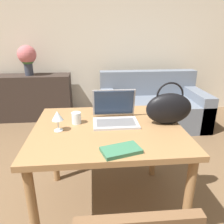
# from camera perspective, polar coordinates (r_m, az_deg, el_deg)

# --- Properties ---
(wall_back) EXTENTS (10.00, 0.06, 2.70)m
(wall_back) POSITION_cam_1_polar(r_m,az_deg,el_deg) (3.97, -5.65, 19.03)
(wall_back) COLOR beige
(wall_back) RESTS_ON ground_plane
(dining_table) EXTENTS (1.12, 0.94, 0.76)m
(dining_table) POSITION_cam_1_polar(r_m,az_deg,el_deg) (1.70, -1.11, -6.84)
(dining_table) COLOR olive
(dining_table) RESTS_ON ground_plane
(couch) EXTENTS (1.61, 0.93, 0.82)m
(couch) POSITION_cam_1_polar(r_m,az_deg,el_deg) (3.58, 10.19, 1.16)
(couch) COLOR slate
(couch) RESTS_ON ground_plane
(sideboard) EXTENTS (1.36, 0.40, 0.76)m
(sideboard) POSITION_cam_1_polar(r_m,az_deg,el_deg) (3.97, -20.52, 3.59)
(sideboard) COLOR #332823
(sideboard) RESTS_ON ground_plane
(laptop) EXTENTS (0.35, 0.29, 0.24)m
(laptop) POSITION_cam_1_polar(r_m,az_deg,el_deg) (1.74, 0.71, -0.31)
(laptop) COLOR #ADADB2
(laptop) RESTS_ON dining_table
(drinking_glass) EXTENTS (0.07, 0.07, 0.09)m
(drinking_glass) POSITION_cam_1_polar(r_m,az_deg,el_deg) (1.73, -9.32, -1.54)
(drinking_glass) COLOR silver
(drinking_glass) RESTS_ON dining_table
(wine_glass) EXTENTS (0.08, 0.08, 0.15)m
(wine_glass) POSITION_cam_1_polar(r_m,az_deg,el_deg) (1.60, -14.11, -1.15)
(wine_glass) COLOR silver
(wine_glass) RESTS_ON dining_table
(handbag) EXTENTS (0.35, 0.13, 0.33)m
(handbag) POSITION_cam_1_polar(r_m,az_deg,el_deg) (1.73, 14.59, 1.00)
(handbag) COLOR black
(handbag) RESTS_ON dining_table
(flower_vase) EXTENTS (0.29, 0.29, 0.48)m
(flower_vase) POSITION_cam_1_polar(r_m,az_deg,el_deg) (3.82, -21.31, 13.25)
(flower_vase) COLOR #333847
(flower_vase) RESTS_ON sideboard
(book) EXTENTS (0.26, 0.19, 0.02)m
(book) POSITION_cam_1_polar(r_m,az_deg,el_deg) (1.33, 2.32, -9.94)
(book) COLOR #336B4C
(book) RESTS_ON dining_table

